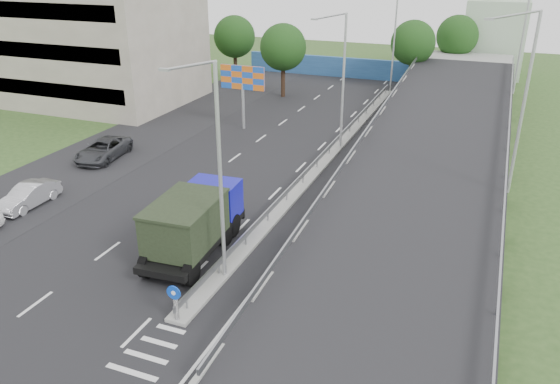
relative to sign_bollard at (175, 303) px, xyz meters
The scene contains 21 objects.
ground 2.41m from the sign_bollard, 90.00° to the right, with size 160.00×160.00×0.00m, color #2D4C1E.
road_surface 18.11m from the sign_bollard, 99.55° to the left, with size 26.00×90.00×0.04m, color black.
parking_strip 23.98m from the sign_bollard, 131.91° to the left, with size 8.00×90.00×0.05m, color black.
median 21.85m from the sign_bollard, 90.00° to the left, with size 1.00×44.00×0.20m, color gray.
overpass_ramp 23.09m from the sign_bollard, 71.04° to the left, with size 10.00×50.00×3.50m.
median_guardrail 21.83m from the sign_bollard, 90.00° to the left, with size 0.09×44.00×0.71m.
sign_bollard is the anchor object (origin of this frame).
lamp_post_near 6.12m from the sign_bollard, 88.36° to the left, with size 2.74×0.18×10.08m.
lamp_post_mid 24.30m from the sign_bollard, 89.74° to the left, with size 2.74×0.18×10.08m.
lamp_post_far 44.08m from the sign_bollard, 89.86° to the left, with size 2.74×0.18×10.08m.
beige_building 42.59m from the sign_bollard, 135.17° to the left, with size 24.00×14.00×12.00m, color gray.
blue_wall 49.99m from the sign_bollard, 94.59° to the left, with size 30.00×0.50×2.40m, color #244D86.
church 58.84m from the sign_bollard, 80.19° to the left, with size 7.00×7.00×13.80m.
billboard 27.53m from the sign_bollard, 109.21° to the left, with size 4.00×0.24×5.50m.
tree_left_mid 39.34m from the sign_bollard, 104.81° to the left, with size 4.80×4.80×7.60m.
tree_median_far 46.06m from the sign_bollard, 87.50° to the left, with size 4.80×4.80×7.60m.
tree_left_far 46.64m from the sign_bollard, 112.80° to the left, with size 4.80×4.80×7.60m.
tree_ramp_far 53.33m from the sign_bollard, 83.52° to the left, with size 4.80×4.80×7.60m.
dump_truck 6.01m from the sign_bollard, 111.90° to the left, with size 3.17×7.47×3.23m.
parked_car_b 15.87m from the sign_bollard, 155.25° to the left, with size 1.46×4.19×1.38m, color #AFAFB5.
parked_car_c 21.67m from the sign_bollard, 135.77° to the left, with size 2.42×5.25×1.46m, color #333438.
Camera 1 is at (10.86, -13.58, 14.24)m, focal length 35.00 mm.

